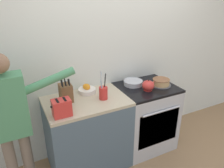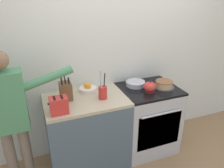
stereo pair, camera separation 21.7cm
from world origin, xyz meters
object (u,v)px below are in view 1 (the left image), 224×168
knife_block (66,93)px  utensil_crock (103,92)px  stove_range (145,117)px  fruit_bowl (87,90)px  toaster (62,108)px  layer_cake (161,82)px  tea_kettle (148,85)px  person_baker (11,118)px  mixing_bowl (133,83)px

knife_block → utensil_crock: 0.42m
stove_range → fruit_bowl: bearing=166.4°
stove_range → toaster: size_ratio=4.63×
utensil_crock → layer_cake: bearing=0.4°
knife_block → toaster: knife_block is taller
layer_cake → utensil_crock: bearing=-179.6°
tea_kettle → person_baker: size_ratio=0.12×
mixing_bowl → person_baker: 1.50m
knife_block → fruit_bowl: knife_block is taller
tea_kettle → fruit_bowl: bearing=158.5°
fruit_bowl → knife_block: bearing=-159.8°
layer_cake → person_baker: 1.80m
stove_range → utensil_crock: size_ratio=2.66×
utensil_crock → toaster: bearing=-164.5°
mixing_bowl → person_baker: size_ratio=0.16×
stove_range → fruit_bowl: 0.92m
mixing_bowl → toaster: toaster is taller
stove_range → person_baker: size_ratio=0.58×
layer_cake → tea_kettle: tea_kettle is taller
knife_block → fruit_bowl: size_ratio=1.39×
mixing_bowl → person_baker: person_baker is taller
knife_block → fruit_bowl: 0.31m
mixing_bowl → knife_block: 0.91m
stove_range → person_baker: 1.69m
layer_cake → knife_block: size_ratio=0.91×
knife_block → layer_cake: bearing=-6.0°
layer_cake → mixing_bowl: layer_cake is taller
layer_cake → mixing_bowl: size_ratio=1.06×
tea_kettle → fruit_bowl: 0.76m
layer_cake → utensil_crock: 0.83m
layer_cake → toaster: 1.35m
toaster → person_baker: (-0.46, 0.12, -0.06)m
tea_kettle → toaster: 1.11m
knife_block → utensil_crock: bearing=-18.8°
stove_range → toaster: 1.30m
mixing_bowl → knife_block: bearing=-177.1°
knife_block → toaster: size_ratio=1.50×
mixing_bowl → utensil_crock: utensil_crock is taller
knife_block → person_baker: 0.61m
fruit_bowl → stove_range: bearing=-13.6°
layer_cake → knife_block: bearing=174.0°
tea_kettle → mixing_bowl: bearing=110.7°
fruit_bowl → toaster: (-0.40, -0.38, 0.05)m
mixing_bowl → knife_block: size_ratio=0.86×
mixing_bowl → utensil_crock: 0.54m
tea_kettle → person_baker: 1.57m
stove_range → knife_block: bearing=175.7°
tea_kettle → fruit_bowl: size_ratio=0.87×
layer_cake → fruit_bowl: 0.97m
mixing_bowl → fruit_bowl: fruit_bowl is taller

